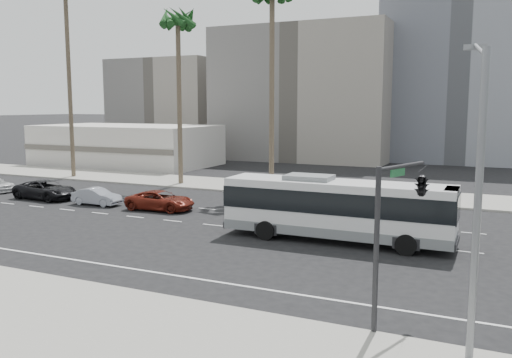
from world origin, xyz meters
The scene contains 15 objects.
ground centered at (0.00, 0.00, 0.00)m, with size 700.00×700.00×0.00m, color black.
sidewalk_north centered at (0.00, 15.50, 0.07)m, with size 120.00×7.00×0.15m, color gray.
sidewalk_south centered at (0.00, -15.50, 0.07)m, with size 120.00×7.00×0.15m, color gray.
commercial_low centered at (-30.00, 25.99, 2.50)m, with size 22.00×12.16×5.00m.
midrise_beige_west centered at (-12.00, 45.00, 9.00)m, with size 24.00×18.00×18.00m, color slate.
midrise_gray_center centered at (8.00, 52.00, 13.00)m, with size 20.00×20.00×26.00m, color slate.
midrise_beige_far centered at (-38.00, 50.00, 7.50)m, with size 18.00×16.00×15.00m, color slate.
civic_tower centered at (-2.00, 250.00, 38.83)m, with size 42.00×42.00×129.00m.
city_bus centered at (5.13, -0.60, 1.90)m, with size 12.57×3.08×3.61m.
car_a centered at (-8.87, 2.79, 0.69)m, with size 5.00×2.30×1.39m, color maroon.
car_b centered at (-14.37, 2.43, 0.64)m, with size 3.90×1.36×1.28m, color #8E929E.
car_c centered at (-19.87, 2.75, 0.76)m, with size 5.44×2.51×1.51m, color black.
streetlight_corner centered at (12.61, -12.29, 5.37)m, with size 1.00×4.47×9.51m.
traffic_signal centered at (10.59, -9.54, 4.63)m, with size 2.57×3.55×5.55m.
palm_mid centered at (-14.31, 14.01, 14.85)m, with size 5.35×5.35×16.51m.
Camera 1 is at (13.16, -28.74, 7.44)m, focal length 37.56 mm.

